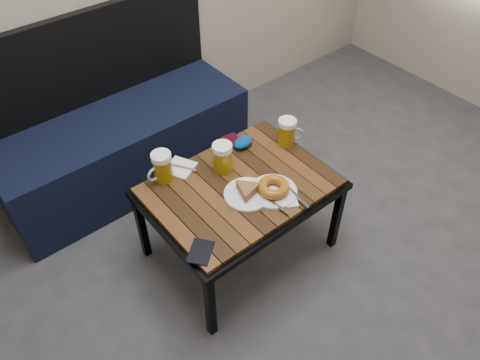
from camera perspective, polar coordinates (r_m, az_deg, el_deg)
bench at (r=2.74m, az=-14.14°, el=4.77°), size 1.40×0.50×0.95m
cafe_table at (r=2.14m, az=0.00°, el=-1.38°), size 0.84×0.62×0.47m
beer_mug_left at (r=2.12m, az=-9.50°, el=1.60°), size 0.14×0.10×0.15m
beer_mug_centre at (r=2.14m, az=-2.11°, el=2.81°), size 0.14×0.11×0.15m
beer_mug_right at (r=2.30m, az=5.78°, el=5.85°), size 0.13×0.12×0.14m
plate_pie at (r=2.05m, az=0.90°, el=-1.45°), size 0.21×0.21×0.06m
plate_bagel at (r=2.06m, az=4.11°, el=-1.10°), size 0.21×0.28×0.06m
napkin_left at (r=2.20m, az=-7.29°, el=1.51°), size 0.17×0.17×0.01m
napkin_right at (r=2.05m, az=5.21°, el=-2.34°), size 0.16×0.15×0.01m
passport_navy at (r=1.87m, az=-4.83°, el=-8.71°), size 0.15×0.14×0.01m
passport_burgundy at (r=2.34m, az=-0.91°, el=4.80°), size 0.09×0.12×0.01m
knit_pouch at (r=2.30m, az=0.39°, el=4.64°), size 0.12×0.09×0.05m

